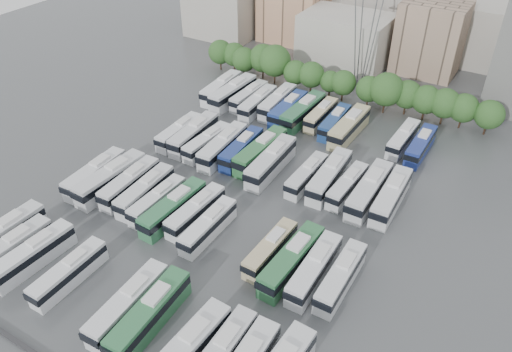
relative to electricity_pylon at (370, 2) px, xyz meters
The scene contains 47 objects.
ground 53.41m from the electricity_pylon, 92.29° to the right, with size 220.00×220.00×0.00m, color #424447.
tree_line 16.41m from the electricity_pylon, 107.86° to the right, with size 65.02×8.16×8.91m.
city_buildings 26.15m from the electricity_pylon, 113.40° to the left, with size 102.00×35.00×20.00m.
electricity_pylon is the anchor object (origin of this frame).
bus_r0_s0 78.64m from the electricity_pylon, 107.75° to the right, with size 2.86×12.68×3.97m.
bus_r0_s1 79.06m from the electricity_pylon, 105.08° to the right, with size 2.95×12.37×3.86m.
bus_r0_s2 77.33m from the electricity_pylon, 102.88° to the right, with size 3.22×12.27×3.82m.
bus_r0_s4 75.97m from the electricity_pylon, 98.04° to the right, with size 2.55×11.38×3.56m.
bus_r0_s7 75.20m from the electricity_pylon, 90.19° to the right, with size 3.21×12.71×3.96m.
bus_r0_s8 75.12m from the electricity_pylon, 87.70° to the right, with size 3.47×13.12×4.08m.
bus_r0_s10 77.37m from the electricity_pylon, 82.73° to the right, with size 3.48×13.19×4.10m.
bus_r1_s0 63.05m from the electricity_pylon, 112.50° to the right, with size 3.33×12.57×3.91m.
bus_r1_s1 61.66m from the electricity_pylon, 109.73° to the right, with size 3.41×13.59×4.23m.
bus_r1_s2 59.99m from the electricity_pylon, 106.97° to the right, with size 3.15×12.30×3.83m.
bus_r1_s3 59.41m from the electricity_pylon, 103.58° to the right, with size 3.20×12.13×3.77m.
bus_r1_s4 59.57m from the electricity_pylon, 100.37° to the right, with size 2.60×11.16×3.49m.
bus_r1_s5 59.36m from the electricity_pylon, 96.99° to the right, with size 3.25×12.78×3.98m.
bus_r1_s6 57.90m from the electricity_pylon, 93.93° to the right, with size 2.98×11.65×3.63m.
bus_r1_s7 59.41m from the electricity_pylon, 90.34° to the right, with size 2.49×11.33×3.55m.
bus_r1_s10 59.62m from the electricity_pylon, 80.47° to the right, with size 2.75×10.95×3.41m.
bus_r1_s11 60.81m from the electricity_pylon, 77.14° to the right, with size 3.46×13.15×4.09m.
bus_r1_s12 61.44m from the electricity_pylon, 74.12° to the right, with size 2.81×12.28×3.84m.
bus_r1_s13 61.90m from the electricity_pylon, 70.81° to the right, with size 2.62×11.73×3.67m.
bus_r2_s1 46.54m from the electricity_pylon, 117.56° to the right, with size 2.76×11.45×3.57m.
bus_r2_s2 44.85m from the electricity_pylon, 114.21° to the right, with size 3.36×12.87×4.00m.
bus_r2_s3 44.35m from the electricity_pylon, 109.32° to the right, with size 3.06×11.50×3.57m.
bus_r2_s4 43.33m from the electricity_pylon, 104.73° to the right, with size 3.48×13.16×4.09m.
bus_r2_s5 41.72m from the electricity_pylon, 100.69° to the right, with size 3.18×12.02×3.74m.
bus_r2_s6 40.50m from the electricity_pylon, 95.67° to the right, with size 3.48×13.53×4.21m.
bus_r2_s7 42.09m from the electricity_pylon, 90.73° to the right, with size 3.32×13.63×4.25m.
bus_r2_s9 42.57m from the electricity_pylon, 81.02° to the right, with size 2.68×11.17×3.49m.
bus_r2_s10 41.98m from the electricity_pylon, 75.71° to the right, with size 3.31×13.25×4.13m.
bus_r2_s11 43.38m from the electricity_pylon, 71.27° to the right, with size 2.96×11.12×3.46m.
bus_r2_s12 44.33m from the electricity_pylon, 66.57° to the right, with size 2.99×13.63×4.28m.
bus_r2_s13 45.35m from the electricity_pylon, 62.16° to the right, with size 3.14×13.09×4.09m.
bus_r3_s0 34.83m from the electricity_pylon, 140.03° to the right, with size 3.46×13.04×4.05m.
bus_r3_s1 33.01m from the electricity_pylon, 134.47° to the right, with size 3.52×13.81×4.30m.
bus_r3_s2 30.70m from the electricity_pylon, 130.47° to the right, with size 2.79×11.49×3.59m.
bus_r3_s3 30.22m from the electricity_pylon, 122.43° to the right, with size 3.04×12.21×3.80m.
bus_r3_s4 27.25m from the electricity_pylon, 118.16° to the right, with size 3.24×12.70×3.96m.
bus_r3_s5 27.44m from the electricity_pylon, 108.44° to the right, with size 2.91×12.56×3.93m.
bus_r3_s6 26.52m from the electricity_pylon, 100.39° to the right, with size 3.51×13.76×4.29m.
bus_r3_s7 25.39m from the electricity_pylon, 91.58° to the right, with size 2.46×11.16×3.50m.
bus_r3_s8 26.61m from the electricity_pylon, 81.61° to the right, with size 2.84×11.44×3.57m.
bus_r3_s9 27.53m from the electricity_pylon, 73.54° to the right, with size 3.21×13.56×4.24m.
bus_r3_s12 30.34m from the electricity_pylon, 50.63° to the right, with size 2.88×11.45×3.57m.
bus_r3_s13 32.74m from the electricity_pylon, 46.29° to the right, with size 2.65×11.74×3.68m.
Camera 1 is at (34.78, -48.97, 48.68)m, focal length 35.00 mm.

